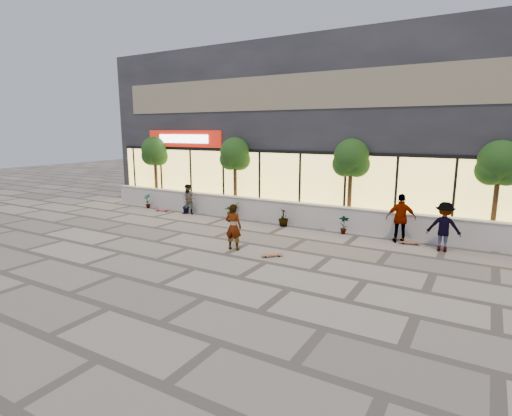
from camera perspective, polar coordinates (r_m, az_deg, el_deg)
The scene contains 19 objects.
ground at distance 12.79m, azimuth -8.74°, elevation -8.52°, with size 80.00×80.00×0.00m, color gray.
planter_wall at distance 18.41m, azimuth 4.99°, elevation -0.69°, with size 22.00×0.42×1.04m.
retail_building at distance 23.12m, azimuth 11.08°, elevation 10.82°, with size 24.00×9.17×8.50m.
shrub_a at distance 22.91m, azimuth -15.24°, elevation 0.97°, with size 0.43×0.29×0.81m, color #1B3E13.
shrub_b at distance 21.03m, azimuth -9.86°, elevation 0.32°, with size 0.45×0.36×0.81m, color #1B3E13.
shrub_c at distance 19.37m, azimuth -3.49°, elevation -0.45°, with size 0.73×0.63×0.81m, color #1B3E13.
shrub_d at distance 18.00m, azimuth 3.95°, elevation -1.34°, with size 0.45×0.45×0.81m, color #1B3E13.
shrub_e at distance 16.98m, azimuth 12.45°, elevation -2.33°, with size 0.43×0.29×0.81m, color #1B3E13.
tree_west at distance 23.85m, azimuth -14.26°, elevation 7.65°, with size 1.60×1.50×3.92m.
tree_midwest at distance 20.39m, azimuth -3.03°, elevation 7.46°, with size 1.60×1.50×3.92m.
tree_mideast at distance 17.83m, azimuth 13.43°, elevation 6.66°, with size 1.60×1.50×3.92m.
tree_east at distance 17.07m, azimuth 31.43°, elevation 5.17°, with size 1.60×1.50×3.92m.
skater_center at distance 14.35m, azimuth -3.25°, elevation -2.73°, with size 0.62×0.40×1.69m, color white.
skater_left at distance 20.68m, azimuth -9.58°, elevation 1.21°, with size 0.76×0.59×1.56m, color #9A7E63.
skater_right_near at distance 16.20m, azimuth 20.00°, elevation -1.41°, with size 1.11×0.46×1.90m, color silver.
skater_right_far at distance 15.66m, azimuth 25.26°, elevation -2.44°, with size 1.15×0.66×1.78m, color maroon.
skateboard_center at distance 13.72m, azimuth 2.30°, elevation -6.71°, with size 0.68×0.64×0.09m.
skateboard_left at distance 21.90m, azimuth -13.28°, elevation -0.25°, with size 0.84×0.41×0.10m.
skateboard_right_near at distance 16.24m, azimuth 21.11°, elevation -4.64°, with size 0.77×0.37×0.09m.
Camera 1 is at (7.66, -9.32, 4.26)m, focal length 28.00 mm.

